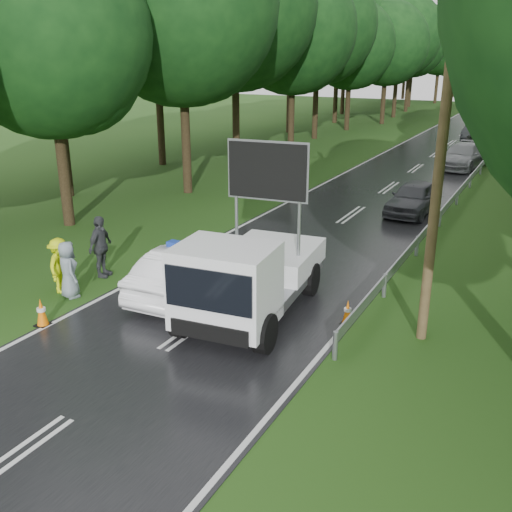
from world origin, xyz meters
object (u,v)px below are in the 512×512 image
Objects in this scene: police_sedan at (186,272)px; queue_car_fourth at (478,131)px; barrier at (214,270)px; officer at (226,267)px; work_truck at (247,276)px; civilian at (273,275)px; queue_car_first at (414,198)px; queue_car_second at (463,156)px; queue_car_third at (481,144)px.

police_sedan is 0.87× the size of queue_car_fourth.
police_sedan reaches higher than barrier.
officer is at bearing 8.15° from barrier.
work_truck is 1.14m from civilian.
officer reaches higher than queue_car_first.
queue_car_second is (3.05, 23.73, -0.05)m from barrier.
civilian is 0.35× the size of queue_car_fourth.
queue_car_fourth is (1.92, 36.12, -0.04)m from officer.
barrier is 0.35m from officer.
officer is at bearing 135.05° from work_truck.
work_truck reaches higher than queue_car_third.
queue_car_third is (2.93, 30.12, -0.22)m from officer.
queue_car_third is at bearing -100.58° from police_sedan.
civilian reaches higher than queue_car_third.
civilian is at bearing -98.16° from queue_car_third.
queue_car_first is at bearing 60.25° from barrier.
barrier is 0.48× the size of queue_car_fourth.
police_sedan is at bearing -171.43° from barrier.
civilian is 0.43× the size of queue_car_first.
queue_car_fourth is at bearing 82.97° from work_truck.
work_truck is 1.14× the size of queue_car_second.
work_truck is 1.82m from barrier.
civilian is 36.05m from queue_car_fourth.
work_truck is at bearing -44.84° from barrier.
queue_car_third is (3.99, 30.59, -0.06)m from police_sedan.
queue_car_third is at bearing 80.91° from work_truck.
queue_car_second is 1.00× the size of queue_car_fourth.
queue_car_second is 12.55m from queue_car_fourth.
civilian is 0.38× the size of queue_car_third.
work_truck is at bearing -140.91° from civilian.
police_sedan is 0.82m from barrier.
queue_car_second is 6.53m from queue_car_third.
barrier is 1.37× the size of civilian.
civilian is at bearing 72.54° from work_truck.
queue_car_second is at bearing 93.35° from queue_car_first.
queue_car_fourth is at bearing -99.22° from officer.
work_truck is 37.13m from queue_car_fourth.
police_sedan is 30.85m from queue_car_third.
civilian is at bearing -91.74° from queue_car_first.
queue_car_first is at bearing 44.86° from civilian.
barrier is 30.43m from queue_car_third.
queue_car_third is at bearing -101.74° from officer.
civilian is at bearing 176.56° from officer.
queue_car_fourth is (2.98, 36.59, 0.12)m from police_sedan.
queue_car_second is at bearing -102.11° from police_sedan.
queue_car_first is at bearing -96.35° from queue_car_third.
queue_car_third is at bearing 47.77° from civilian.
work_truck is (2.30, -0.53, 0.48)m from police_sedan.
police_sedan is 1.81× the size of barrier.
queue_car_fourth is at bearing 49.85° from civilian.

